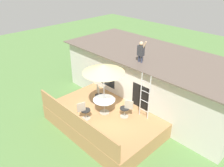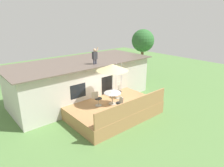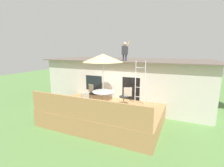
% 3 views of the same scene
% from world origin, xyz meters
% --- Properties ---
extents(ground_plane, '(40.00, 40.00, 0.00)m').
position_xyz_m(ground_plane, '(0.00, 0.00, 0.00)').
color(ground_plane, '#567F42').
extents(house, '(10.50, 4.50, 2.90)m').
position_xyz_m(house, '(0.00, 3.60, 1.46)').
color(house, beige).
rests_on(house, ground).
extents(deck, '(5.50, 3.62, 0.80)m').
position_xyz_m(deck, '(0.00, 0.00, 0.40)').
color(deck, '#A87A4C').
rests_on(deck, ground).
extents(deck_railing, '(5.40, 0.08, 0.90)m').
position_xyz_m(deck_railing, '(0.00, -1.76, 1.25)').
color(deck_railing, '#A87A4C').
rests_on(deck_railing, deck).
extents(patio_table, '(1.04, 1.04, 0.74)m').
position_xyz_m(patio_table, '(-0.05, 0.01, 1.39)').
color(patio_table, '#A59E8C').
rests_on(patio_table, deck).
extents(patio_umbrella, '(1.90, 1.90, 2.54)m').
position_xyz_m(patio_umbrella, '(-0.05, 0.01, 3.15)').
color(patio_umbrella, silver).
rests_on(patio_umbrella, deck).
extents(step_ladder, '(0.52, 0.04, 2.20)m').
position_xyz_m(step_ladder, '(1.47, 1.12, 1.90)').
color(step_ladder, silver).
rests_on(step_ladder, deck).
extents(person_figure, '(0.47, 0.20, 1.11)m').
position_xyz_m(person_figure, '(0.26, 2.17, 3.51)').
color(person_figure, '#33384C').
rests_on(person_figure, house).
extents(patio_chair_left, '(0.59, 0.44, 0.92)m').
position_xyz_m(patio_chair_left, '(-0.91, 0.42, 1.26)').
color(patio_chair_left, '#A59E8C').
rests_on(patio_chair_left, deck).
extents(patio_chair_right, '(0.58, 0.44, 0.92)m').
position_xyz_m(patio_chair_right, '(0.90, 0.50, 1.26)').
color(patio_chair_right, '#A59E8C').
rests_on(patio_chair_right, deck).
extents(patio_chair_near, '(0.44, 0.61, 0.92)m').
position_xyz_m(patio_chair_near, '(-0.32, -0.99, 1.26)').
color(patio_chair_near, '#A59E8C').
rests_on(patio_chair_near, deck).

